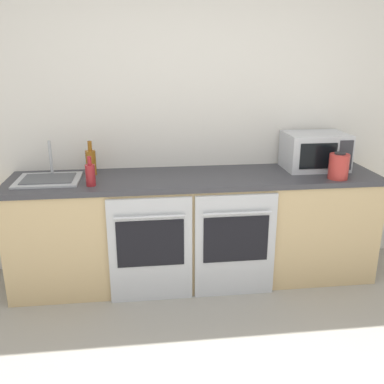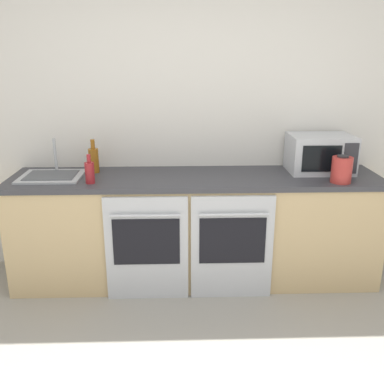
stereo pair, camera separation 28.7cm
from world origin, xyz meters
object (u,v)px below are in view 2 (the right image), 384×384
object	(u,v)px
oven_right	(232,247)
bottle_red	(90,172)
sink	(52,175)
oven_left	(147,248)
bottle_amber	(94,160)
kettle	(342,170)
microwave	(320,153)

from	to	relation	value
oven_right	bottle_red	size ratio (longest dim) A/B	3.75
bottle_red	sink	xyz separation A→B (m)	(-0.33, 0.17, -0.07)
oven_left	bottle_amber	size ratio (longest dim) A/B	3.03
oven_right	bottle_amber	xyz separation A→B (m)	(-1.08, 0.47, 0.57)
oven_right	bottle_red	world-z (taller)	bottle_red
oven_left	kettle	distance (m)	1.57
bottle_amber	sink	world-z (taller)	sink
kettle	sink	world-z (taller)	sink
oven_right	bottle_red	xyz separation A→B (m)	(-1.05, 0.16, 0.55)
microwave	bottle_red	distance (m)	1.83
oven_right	bottle_amber	size ratio (longest dim) A/B	3.03
bottle_amber	kettle	distance (m)	1.93
microwave	kettle	world-z (taller)	microwave
oven_right	kettle	size ratio (longest dim) A/B	4.01
sink	bottle_red	bearing A→B (deg)	-27.50
kettle	oven_right	bearing A→B (deg)	-171.34
bottle_red	bottle_amber	size ratio (longest dim) A/B	0.81
bottle_red	kettle	bearing A→B (deg)	-1.20
bottle_amber	sink	size ratio (longest dim) A/B	0.58
oven_left	kettle	world-z (taller)	kettle
microwave	bottle_amber	size ratio (longest dim) A/B	1.85
oven_left	sink	world-z (taller)	sink
microwave	kettle	distance (m)	0.33
kettle	sink	size ratio (longest dim) A/B	0.44
oven_right	kettle	xyz separation A→B (m)	(0.82, 0.12, 0.56)
bottle_red	kettle	xyz separation A→B (m)	(1.87, -0.04, 0.01)
bottle_red	sink	bearing A→B (deg)	152.50
oven_left	kettle	size ratio (longest dim) A/B	4.01
oven_left	bottle_red	xyz separation A→B (m)	(-0.42, 0.16, 0.55)
microwave	bottle_amber	world-z (taller)	microwave
oven_right	bottle_amber	bearing A→B (deg)	156.44
bottle_red	bottle_amber	distance (m)	0.31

